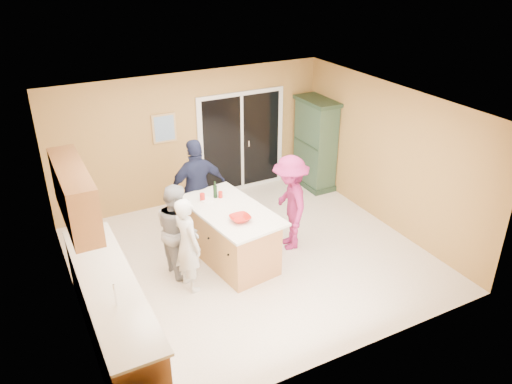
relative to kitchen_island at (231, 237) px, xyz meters
name	(u,v)px	position (x,y,z in m)	size (l,w,h in m)	color
floor	(251,258)	(0.30, -0.10, -0.45)	(5.50, 5.50, 0.00)	white
ceiling	(250,106)	(0.30, -0.10, 2.15)	(5.50, 5.00, 0.10)	white
wall_back	(192,138)	(0.30, 2.40, 0.85)	(5.50, 0.10, 2.60)	tan
wall_front	(349,272)	(0.30, -2.60, 0.85)	(5.50, 0.10, 2.60)	tan
wall_left	(65,230)	(-2.45, -0.10, 0.85)	(0.10, 5.00, 2.60)	tan
wall_right	(388,157)	(3.05, -0.10, 0.85)	(0.10, 5.00, 2.60)	tan
left_cabinet_run	(115,320)	(-2.15, -1.15, 0.02)	(0.65, 3.05, 1.24)	#AA7B42
upper_cabinets	(75,194)	(-2.28, -0.30, 1.43)	(0.35, 1.60, 0.75)	#AA7B42
sliding_door	(242,142)	(1.35, 2.37, 0.60)	(1.90, 0.07, 2.10)	silver
framed_picture	(164,128)	(-0.25, 2.38, 1.15)	(0.46, 0.04, 0.56)	tan
kitchen_island	(231,237)	(0.00, 0.00, 0.00)	(1.23, 1.93, 0.95)	#AA7B42
green_hutch	(315,145)	(2.79, 1.80, 0.48)	(0.55, 1.04, 1.90)	#203322
woman_white	(188,244)	(-0.86, -0.35, 0.31)	(0.55, 0.36, 1.51)	silver
woman_grey	(177,229)	(-0.85, 0.13, 0.31)	(0.73, 0.57, 1.51)	gray
woman_navy	(198,189)	(-0.16, 1.02, 0.45)	(1.06, 0.44, 1.80)	#1B213C
woman_magenta	(290,203)	(1.06, -0.05, 0.38)	(1.07, 0.61, 1.66)	#881D55
serving_bowl	(240,218)	(-0.03, -0.40, 0.54)	(0.31, 0.31, 0.08)	#AD1B13
tulip_vase	(83,220)	(-2.15, 0.43, 0.67)	(0.18, 0.12, 0.35)	#A91410
tumbler_near	(220,195)	(0.02, 0.45, 0.56)	(0.07, 0.07, 0.10)	#AD1B13
tumbler_far	(202,197)	(-0.28, 0.49, 0.57)	(0.08, 0.08, 0.12)	#AD1B13
wine_bottle	(215,191)	(-0.05, 0.49, 0.62)	(0.07, 0.07, 0.29)	black
white_plate	(208,200)	(-0.20, 0.46, 0.51)	(0.22, 0.22, 0.02)	white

